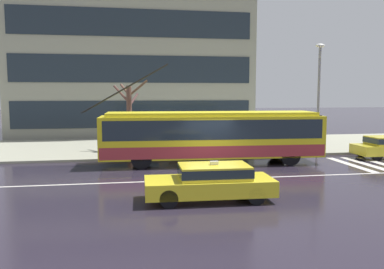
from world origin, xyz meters
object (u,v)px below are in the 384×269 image
pedestrian_at_shelter (274,126)px  trolleybus (212,135)px  taxi_oncoming_near (211,180)px  bus_shelter (191,123)px  pedestrian_approaching_curb (179,137)px  street_tree_bare (129,113)px  street_lamp (319,89)px

pedestrian_at_shelter → trolleybus: bearing=-148.1°
taxi_oncoming_near → bus_shelter: 10.56m
pedestrian_at_shelter → pedestrian_approaching_curb: 6.09m
taxi_oncoming_near → bus_shelter: size_ratio=1.09×
street_tree_bare → taxi_oncoming_near: bearing=-76.7°
street_lamp → trolleybus: bearing=-163.9°
street_tree_bare → pedestrian_at_shelter: bearing=-10.8°
trolleybus → street_lamp: (7.09, 2.05, 2.51)m
taxi_oncoming_near → street_tree_bare: bearing=103.3°
bus_shelter → street_lamp: size_ratio=0.63×
taxi_oncoming_near → bus_shelter: (0.97, 10.44, 1.23)m
trolleybus → bus_shelter: 3.45m
pedestrian_at_shelter → street_tree_bare: (-8.96, 1.70, 0.83)m
pedestrian_approaching_curb → pedestrian_at_shelter: bearing=1.6°
street_lamp → street_tree_bare: size_ratio=1.47×
taxi_oncoming_near → pedestrian_approaching_curb: 9.79m
street_lamp → taxi_oncoming_near: bearing=-133.6°
street_tree_bare → trolleybus: bearing=-46.6°
trolleybus → taxi_oncoming_near: trolleybus is taller
pedestrian_approaching_curb → street_tree_bare: 3.73m
trolleybus → bus_shelter: size_ratio=3.04×
trolleybus → pedestrian_approaching_curb: trolleybus is taller
trolleybus → pedestrian_approaching_curb: size_ratio=7.47×
bus_shelter → trolleybus: bearing=-79.8°
trolleybus → bus_shelter: bearing=100.2°
trolleybus → street_lamp: bearing=16.1°
trolleybus → bus_shelter: trolleybus is taller
pedestrian_approaching_curb → bus_shelter: bearing=38.7°
bus_shelter → street_lamp: street_lamp is taller
street_lamp → street_tree_bare: street_lamp is taller
bus_shelter → pedestrian_at_shelter: size_ratio=2.11×
trolleybus → street_tree_bare: size_ratio=2.82×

